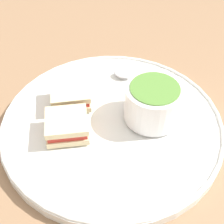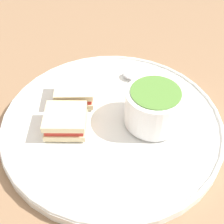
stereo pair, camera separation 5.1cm
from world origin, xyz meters
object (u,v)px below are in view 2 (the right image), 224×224
object	(u,v)px
sandwich_half_near	(75,92)
sandwich_half_far	(66,121)
soup_bowl	(154,106)
spoon	(136,77)

from	to	relation	value
sandwich_half_near	sandwich_half_far	distance (m)	0.07
soup_bowl	sandwich_half_near	xyz separation A→B (m)	(0.01, -0.14, -0.02)
spoon	sandwich_half_near	xyz separation A→B (m)	(0.10, -0.08, 0.01)
sandwich_half_far	sandwich_half_near	bearing A→B (deg)	-161.26
sandwich_half_near	sandwich_half_far	size ratio (longest dim) A/B	1.01
spoon	sandwich_half_near	size ratio (longest dim) A/B	1.47
soup_bowl	spoon	size ratio (longest dim) A/B	0.74
soup_bowl	spoon	world-z (taller)	soup_bowl
sandwich_half_near	spoon	bearing A→B (deg)	142.36
soup_bowl	spoon	bearing A→B (deg)	-142.74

